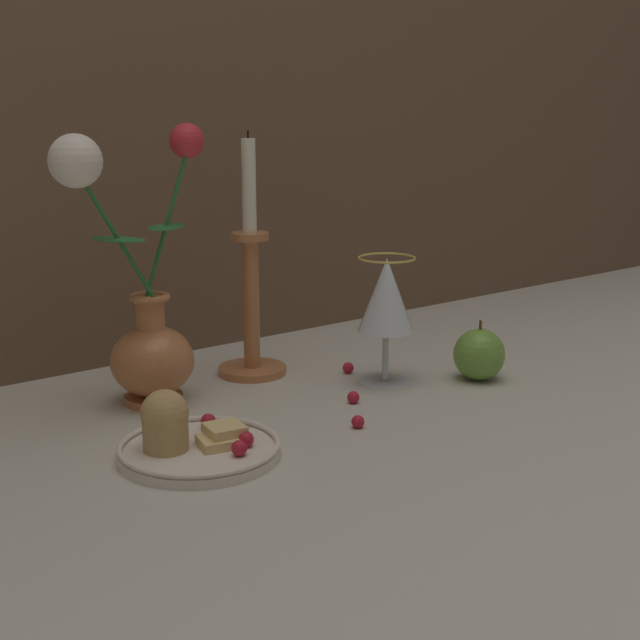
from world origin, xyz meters
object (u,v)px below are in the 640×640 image
Objects in this scene: vase at (143,316)px; candlestick at (253,301)px; plate_with_pastries at (191,440)px; apple_beside_vase at (479,354)px; wine_glass at (386,300)px.

candlestick is (0.18, 0.03, -0.01)m from vase.
candlestick is (0.22, 0.21, 0.08)m from plate_with_pastries.
vase is 0.44m from apple_beside_vase.
wine_glass is 0.52× the size of candlestick.
plate_with_pastries is 1.01× the size of wine_glass.
candlestick is at bearing 128.89° from wine_glass.
wine_glass is (0.33, 0.07, 0.09)m from plate_with_pastries.
apple_beside_vase is at bearing -43.23° from candlestick.
vase is at bearing 77.25° from plate_with_pastries.
apple_beside_vase is (0.40, -0.18, -0.08)m from vase.
wine_glass reaches higher than plate_with_pastries.
wine_glass reaches higher than apple_beside_vase.
wine_glass is at bearing -51.11° from candlestick.
vase is at bearing -170.77° from candlestick.
vase is 1.03× the size of candlestick.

